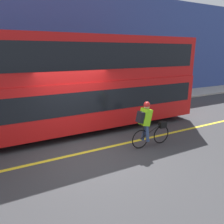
# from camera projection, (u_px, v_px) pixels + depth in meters

# --- Properties ---
(ground_plane) EXTENTS (80.00, 80.00, 0.00)m
(ground_plane) POSITION_uv_depth(u_px,v_px,m) (88.00, 154.00, 6.87)
(ground_plane) COLOR #38383A
(road_center_line) EXTENTS (50.00, 0.14, 0.01)m
(road_center_line) POSITION_uv_depth(u_px,v_px,m) (86.00, 152.00, 7.02)
(road_center_line) COLOR yellow
(road_center_line) RESTS_ON ground_plane
(sidewalk_curb) EXTENTS (60.00, 2.35, 0.11)m
(sidewalk_curb) POSITION_uv_depth(u_px,v_px,m) (47.00, 110.00, 11.83)
(sidewalk_curb) COLOR #A8A399
(sidewalk_curb) RESTS_ON ground_plane
(building_facade) EXTENTS (60.00, 0.30, 6.68)m
(building_facade) POSITION_uv_depth(u_px,v_px,m) (37.00, 47.00, 12.08)
(building_facade) COLOR #33478C
(building_facade) RESTS_ON ground_plane
(bus) EXTENTS (11.74, 2.57, 3.71)m
(bus) POSITION_uv_depth(u_px,v_px,m) (57.00, 81.00, 8.26)
(bus) COLOR black
(bus) RESTS_ON ground_plane
(cyclist_on_bike) EXTENTS (1.54, 0.32, 1.58)m
(cyclist_on_bike) POSITION_uv_depth(u_px,v_px,m) (148.00, 123.00, 7.20)
(cyclist_on_bike) COLOR black
(cyclist_on_bike) RESTS_ON ground_plane
(trash_bin) EXTENTS (0.45, 0.45, 0.81)m
(trash_bin) POSITION_uv_depth(u_px,v_px,m) (136.00, 93.00, 14.22)
(trash_bin) COLOR #515156
(trash_bin) RESTS_ON sidewalk_curb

